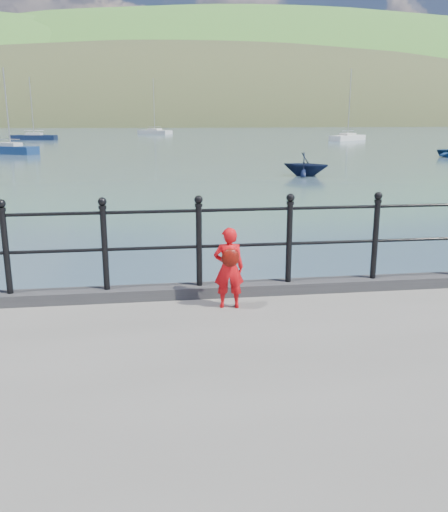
{
  "coord_description": "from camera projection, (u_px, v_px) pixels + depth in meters",
  "views": [
    {
      "loc": [
        -1.22,
        -6.96,
        3.32
      ],
      "look_at": [
        -0.28,
        -0.2,
        1.55
      ],
      "focal_mm": 38.0,
      "sensor_mm": 36.0,
      "label": 1
    }
  ],
  "objects": [
    {
      "name": "sailboat_deep",
      "position": [
        155.0,
        132.0,
        100.22
      ],
      "size": [
        6.41,
        6.15,
        10.01
      ],
      "rotation": [
        0.0,
        0.0,
        -0.75
      ],
      "color": "silver",
      "rests_on": "ground"
    },
    {
      "name": "sailboat_left",
      "position": [
        34.0,
        138.0,
        75.4
      ],
      "size": [
        6.28,
        2.8,
        8.62
      ],
      "rotation": [
        0.0,
        0.0,
        -0.16
      ],
      "color": "black",
      "rests_on": "ground"
    },
    {
      "name": "child",
      "position": [
        229.0,
        267.0,
        6.64
      ],
      "size": [
        0.39,
        0.32,
        1.02
      ],
      "rotation": [
        0.0,
        0.0,
        3.06
      ],
      "color": "red",
      "rests_on": "quay"
    },
    {
      "name": "far_shore",
      "position": [
        235.0,
        174.0,
        247.96
      ],
      "size": [
        830.0,
        200.0,
        156.0
      ],
      "color": "#333A21",
      "rests_on": "ground"
    },
    {
      "name": "railing",
      "position": [
        245.0,
        234.0,
        7.07
      ],
      "size": [
        18.11,
        0.11,
        1.2
      ],
      "color": "black",
      "rests_on": "kerb"
    },
    {
      "name": "launch_navy",
      "position": [
        306.0,
        164.0,
        30.5
      ],
      "size": [
        3.27,
        3.15,
        1.32
      ],
      "primitive_type": "imported",
      "rotation": [
        0.0,
        0.0,
        1.03
      ],
      "color": "black",
      "rests_on": "ground"
    },
    {
      "name": "sailboat_far",
      "position": [
        348.0,
        138.0,
        74.06
      ],
      "size": [
        6.34,
        5.66,
        9.52
      ],
      "rotation": [
        0.0,
        0.0,
        0.69
      ],
      "color": "silver",
      "rests_on": "ground"
    },
    {
      "name": "kerb",
      "position": [
        244.0,
        289.0,
        7.25
      ],
      "size": [
        60.0,
        0.3,
        0.15
      ],
      "primitive_type": "cube",
      "color": "#28282B",
      "rests_on": "quay"
    },
    {
      "name": "ground",
      "position": [
        242.0,
        358.0,
        7.67
      ],
      "size": [
        600.0,
        600.0,
        0.0
      ],
      "primitive_type": "plane",
      "color": "#2D4251",
      "rests_on": "ground"
    },
    {
      "name": "sailboat_port",
      "position": [
        11.0,
        150.0,
        48.05
      ],
      "size": [
        5.19,
        3.99,
        7.5
      ],
      "rotation": [
        0.0,
        0.0,
        -0.54
      ],
      "color": "navy",
      "rests_on": "ground"
    }
  ]
}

